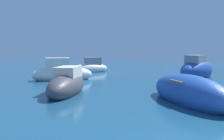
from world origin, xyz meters
TOP-DOWN VIEW (x-y plane):
  - moored_boat_0 at (-6.87, 5.56)m, footprint 2.06×4.01m
  - moored_boat_2 at (-1.13, 5.24)m, footprint 3.82×4.61m
  - moored_boat_3 at (-9.55, 15.51)m, footprint 3.52×3.64m
  - moored_boat_4 at (0.23, 14.52)m, footprint 3.87×5.11m
  - moored_boat_9 at (-9.53, 9.80)m, footprint 4.45×3.46m

SIDE VIEW (x-z plane):
  - moored_boat_2 at x=-1.13m, z-range -0.33..1.16m
  - moored_boat_3 at x=-9.55m, z-range -0.43..1.27m
  - moored_boat_0 at x=-6.87m, z-range -0.37..1.25m
  - moored_boat_9 at x=-9.53m, z-range -0.47..1.44m
  - moored_boat_4 at x=0.23m, z-range -0.52..1.64m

